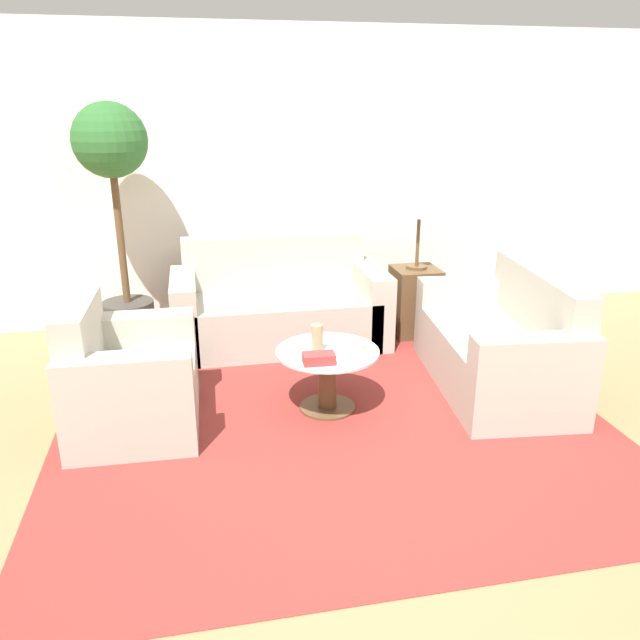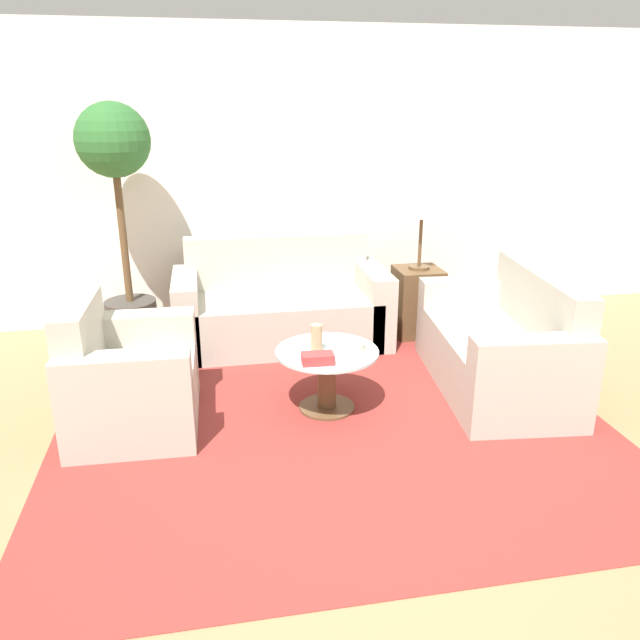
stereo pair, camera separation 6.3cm
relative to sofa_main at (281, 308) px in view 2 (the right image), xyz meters
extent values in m
plane|color=#9E754C|center=(0.23, -2.08, -0.29)|extent=(14.00, 14.00, 0.00)
cube|color=white|center=(0.23, 0.70, 1.01)|extent=(10.00, 0.06, 2.60)
cube|color=maroon|center=(0.14, -1.32, -0.29)|extent=(3.49, 3.48, 0.01)
cube|color=#B2AD9E|center=(0.00, -0.08, -0.08)|extent=(1.57, 0.83, 0.43)
cube|color=#B2AD9E|center=(0.00, 0.24, 0.15)|extent=(1.57, 0.18, 0.88)
cube|color=#B2AD9E|center=(-0.79, -0.08, 0.03)|extent=(0.20, 0.83, 0.63)
cube|color=#B2AD9E|center=(0.79, -0.08, 0.03)|extent=(0.20, 0.83, 0.63)
cube|color=#B2AD9E|center=(-1.10, -1.30, -0.08)|extent=(0.78, 0.74, 0.43)
cube|color=#B2AD9E|center=(-1.39, -1.29, 0.13)|extent=(0.20, 0.73, 0.84)
cube|color=#B2AD9E|center=(-1.11, -1.66, 0.03)|extent=(0.76, 0.22, 0.63)
cube|color=#B2AD9E|center=(-1.09, -0.93, 0.03)|extent=(0.76, 0.22, 0.63)
cube|color=#B2AD9E|center=(1.39, -1.21, -0.08)|extent=(0.91, 1.36, 0.43)
cube|color=#B2AD9E|center=(1.69, -1.24, 0.14)|extent=(0.31, 1.30, 0.86)
cube|color=#B2AD9E|center=(1.45, -0.56, 0.03)|extent=(0.80, 0.28, 0.63)
cube|color=#B2AD9E|center=(1.32, -1.85, 0.03)|extent=(0.80, 0.28, 0.63)
cylinder|color=brown|center=(0.14, -1.32, -0.28)|extent=(0.38, 0.38, 0.02)
cylinder|color=brown|center=(0.14, -1.32, -0.09)|extent=(0.12, 0.12, 0.41)
cylinder|color=#B2C6C6|center=(0.14, -1.32, 0.13)|extent=(0.68, 0.68, 0.02)
cube|color=brown|center=(1.20, -0.07, 0.01)|extent=(0.38, 0.38, 0.60)
cylinder|color=brown|center=(1.20, -0.07, 0.32)|extent=(0.18, 0.18, 0.02)
cylinder|color=brown|center=(1.20, -0.07, 0.55)|extent=(0.03, 0.03, 0.43)
cone|color=beige|center=(1.20, -0.07, 0.87)|extent=(0.29, 0.29, 0.21)
cylinder|color=#3D3833|center=(-1.26, 0.19, -0.10)|extent=(0.43, 0.43, 0.37)
cylinder|color=brown|center=(-1.26, 0.19, 0.66)|extent=(0.06, 0.06, 1.15)
sphere|color=#2D662D|center=(-1.26, 0.19, 1.39)|extent=(0.58, 0.58, 0.58)
cylinder|color=tan|center=(0.07, -1.33, 0.23)|extent=(0.08, 0.08, 0.19)
cylinder|color=beige|center=(0.29, -1.31, 0.16)|extent=(0.21, 0.21, 0.05)
cube|color=#BC3333|center=(0.05, -1.51, 0.17)|extent=(0.20, 0.12, 0.06)
camera|label=1|loc=(-0.66, -5.02, 1.70)|focal=35.00mm
camera|label=2|loc=(-0.60, -5.03, 1.70)|focal=35.00mm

